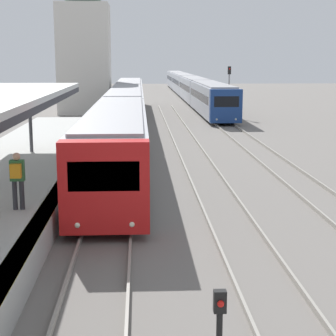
% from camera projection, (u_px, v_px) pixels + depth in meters
% --- Properties ---
extents(person_on_platform, '(0.40, 0.40, 1.66)m').
position_uv_depth(person_on_platform, '(17.00, 176.00, 15.99)').
color(person_on_platform, '#2D2D33').
rests_on(person_on_platform, station_platform).
extents(train_near, '(2.57, 51.79, 3.03)m').
position_uv_depth(train_near, '(126.00, 108.00, 40.95)').
color(train_near, red).
rests_on(train_near, ground_plane).
extents(train_far, '(2.52, 68.17, 3.00)m').
position_uv_depth(train_far, '(188.00, 85.00, 76.76)').
color(train_far, navy).
rests_on(train_far, ground_plane).
extents(signal_post_near, '(0.20, 0.21, 1.62)m').
position_uv_depth(signal_post_near, '(219.00, 327.00, 8.78)').
color(signal_post_near, black).
rests_on(signal_post_near, ground_plane).
extents(signal_mast_far, '(0.28, 0.29, 4.54)m').
position_uv_depth(signal_mast_far, '(229.00, 85.00, 50.62)').
color(signal_mast_far, gray).
rests_on(signal_mast_far, ground_plane).
extents(distant_domed_building, '(4.88, 4.88, 13.23)m').
position_uv_depth(distant_domed_building, '(84.00, 48.00, 53.67)').
color(distant_domed_building, silver).
rests_on(distant_domed_building, ground_plane).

